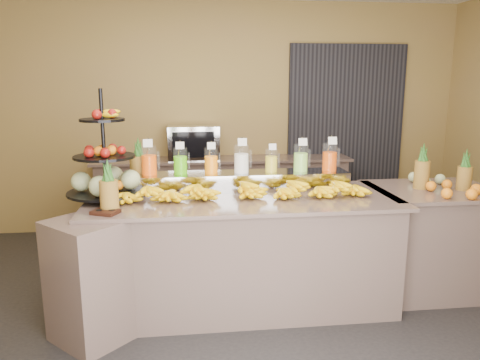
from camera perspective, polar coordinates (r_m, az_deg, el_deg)
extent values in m
plane|color=black|center=(3.85, 1.00, -16.77)|extent=(6.00, 6.00, 0.00)
cube|color=olive|center=(5.89, -2.34, 7.61)|extent=(6.00, 0.02, 2.80)
cube|color=black|center=(6.19, 12.71, 5.68)|extent=(1.50, 0.06, 2.20)
cube|color=gray|center=(3.93, 0.41, -8.91)|extent=(2.40, 0.90, 0.90)
cube|color=gray|center=(3.79, 0.42, -2.34)|extent=(2.50, 1.00, 0.03)
cube|color=gray|center=(3.60, -17.59, -11.56)|extent=(0.71, 0.71, 0.90)
cube|color=gray|center=(4.55, 22.17, -6.89)|extent=(1.00, 0.80, 0.90)
cube|color=gray|center=(4.43, 22.64, -1.18)|extent=(1.08, 0.88, 0.03)
cube|color=gray|center=(5.78, -2.05, -2.02)|extent=(3.00, 0.50, 0.90)
cube|color=gray|center=(5.69, -2.08, 2.53)|extent=(3.10, 0.55, 0.03)
cube|color=gray|center=(4.04, 0.17, -0.11)|extent=(1.85, 0.30, 0.15)
cylinder|color=silver|center=(3.99, -11.03, 2.35)|extent=(0.13, 0.13, 0.24)
cylinder|color=#EA4C00|center=(3.99, -11.01, 1.81)|extent=(0.12, 0.12, 0.16)
cylinder|color=gray|center=(3.99, -11.29, 3.15)|extent=(0.01, 0.01, 0.28)
cube|color=white|center=(3.90, -11.18, 4.42)|extent=(0.08, 0.02, 0.07)
cylinder|color=silver|center=(3.98, -7.28, 2.30)|extent=(0.12, 0.12, 0.22)
cylinder|color=#43BF00|center=(3.98, -7.27, 1.81)|extent=(0.11, 0.11, 0.15)
cylinder|color=gray|center=(3.98, -7.52, 3.03)|extent=(0.01, 0.01, 0.26)
cube|color=white|center=(3.90, -7.34, 4.19)|extent=(0.07, 0.02, 0.06)
cylinder|color=silver|center=(3.98, -3.54, 2.36)|extent=(0.12, 0.12, 0.21)
cylinder|color=#FF7E00|center=(3.99, -3.53, 1.87)|extent=(0.11, 0.11, 0.15)
cylinder|color=gray|center=(3.99, -3.77, 3.07)|extent=(0.01, 0.01, 0.25)
cube|color=white|center=(3.91, -3.52, 4.19)|extent=(0.07, 0.02, 0.06)
cylinder|color=silver|center=(4.01, 0.18, 2.61)|extent=(0.13, 0.13, 0.24)
cylinder|color=silver|center=(4.01, 0.18, 2.07)|extent=(0.12, 0.12, 0.16)
cylinder|color=gray|center=(4.00, -0.07, 3.39)|extent=(0.01, 0.01, 0.28)
cube|color=white|center=(3.92, 0.29, 4.65)|extent=(0.08, 0.02, 0.06)
cylinder|color=silver|center=(4.05, 3.83, 2.39)|extent=(0.11, 0.11, 0.20)
cylinder|color=gold|center=(4.05, 3.83, 1.95)|extent=(0.10, 0.10, 0.13)
cylinder|color=gray|center=(4.05, 3.63, 3.04)|extent=(0.01, 0.01, 0.23)
cube|color=white|center=(3.98, 3.99, 4.06)|extent=(0.06, 0.02, 0.05)
cylinder|color=silver|center=(4.10, 7.41, 2.68)|extent=(0.13, 0.13, 0.23)
cylinder|color=#8CD74F|center=(4.11, 7.40, 2.18)|extent=(0.12, 0.12, 0.16)
cylinder|color=gray|center=(4.10, 7.18, 3.43)|extent=(0.01, 0.01, 0.27)
cube|color=white|center=(4.03, 7.67, 4.63)|extent=(0.07, 0.02, 0.06)
cylinder|color=silver|center=(4.17, 10.88, 2.77)|extent=(0.13, 0.13, 0.24)
cylinder|color=#DB4500|center=(4.18, 10.86, 2.26)|extent=(0.12, 0.12, 0.16)
cylinder|color=gray|center=(4.17, 10.65, 3.52)|extent=(0.01, 0.01, 0.28)
cube|color=white|center=(4.10, 11.21, 4.73)|extent=(0.08, 0.02, 0.06)
ellipsoid|color=yellow|center=(3.76, -13.72, -1.74)|extent=(0.26, 0.19, 0.11)
ellipsoid|color=yellow|center=(3.73, -8.95, -1.63)|extent=(0.26, 0.19, 0.11)
ellipsoid|color=yellow|center=(3.73, -4.14, -1.51)|extent=(0.26, 0.19, 0.11)
ellipsoid|color=yellow|center=(3.76, 0.62, -1.38)|extent=(0.26, 0.19, 0.11)
ellipsoid|color=yellow|center=(3.81, 5.29, -1.24)|extent=(0.26, 0.19, 0.11)
ellipsoid|color=yellow|center=(3.89, 9.80, -1.10)|extent=(0.26, 0.19, 0.11)
ellipsoid|color=yellow|center=(3.99, 14.11, -0.96)|extent=(0.26, 0.19, 0.11)
ellipsoid|color=yellow|center=(3.72, -10.91, -0.56)|extent=(0.21, 0.17, 0.10)
ellipsoid|color=yellow|center=(3.71, -5.13, -0.41)|extent=(0.21, 0.17, 0.10)
ellipsoid|color=yellow|center=(3.74, 0.63, -0.26)|extent=(0.21, 0.17, 0.10)
ellipsoid|color=yellow|center=(3.81, 6.23, -0.12)|extent=(0.21, 0.17, 0.10)
ellipsoid|color=yellow|center=(3.91, 11.60, 0.03)|extent=(0.21, 0.17, 0.10)
cylinder|color=black|center=(3.84, -16.29, 4.18)|extent=(0.03, 0.03, 0.87)
cylinder|color=black|center=(3.90, -15.96, -1.43)|extent=(0.70, 0.70, 0.02)
cylinder|color=black|center=(3.85, -16.21, 2.76)|extent=(0.55, 0.55, 0.02)
cylinder|color=black|center=(3.82, -16.46, 7.05)|extent=(0.39, 0.39, 0.02)
sphere|color=#B8C386|center=(3.86, -13.21, -0.04)|extent=(0.16, 0.16, 0.16)
sphere|color=maroon|center=(3.82, -14.25, 3.54)|extent=(0.08, 0.08, 0.08)
sphere|color=orange|center=(3.91, -17.40, -0.70)|extent=(0.09, 0.09, 0.09)
cube|color=black|center=(3.46, -16.08, -3.77)|extent=(0.22, 0.19, 0.03)
cylinder|color=brown|center=(3.49, -15.65, -1.89)|extent=(0.13, 0.13, 0.23)
cone|color=#1E4517|center=(3.45, -15.83, 1.24)|extent=(0.07, 0.07, 0.16)
cylinder|color=brown|center=(4.13, -12.17, 0.90)|extent=(0.16, 0.16, 0.29)
cone|color=#1E4517|center=(4.09, -12.31, 4.02)|extent=(0.08, 0.08, 0.16)
cylinder|color=brown|center=(4.37, 21.27, 0.62)|extent=(0.13, 0.13, 0.24)
cylinder|color=brown|center=(4.46, 25.66, 0.19)|extent=(0.12, 0.12, 0.20)
ellipsoid|color=orange|center=(4.25, 24.60, -1.03)|extent=(0.37, 0.24, 0.09)
cube|color=gray|center=(5.64, -5.76, 4.60)|extent=(0.62, 0.44, 0.40)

